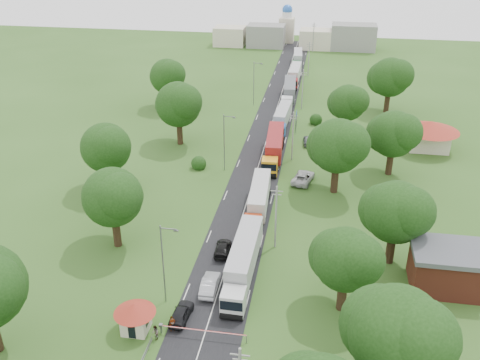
% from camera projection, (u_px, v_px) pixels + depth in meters
% --- Properties ---
extents(ground, '(260.00, 260.00, 0.00)m').
position_uv_depth(ground, '(242.00, 217.00, 77.28)').
color(ground, '#2D501A').
rests_on(ground, ground).
extents(road, '(8.00, 200.00, 0.04)m').
position_uv_depth(road, '(260.00, 160.00, 94.92)').
color(road, black).
rests_on(road, ground).
extents(boom_barrier, '(9.22, 0.35, 1.18)m').
position_uv_depth(boom_barrier, '(190.00, 330.00, 55.02)').
color(boom_barrier, slate).
rests_on(boom_barrier, ground).
extents(guard_booth, '(4.40, 4.40, 3.45)m').
position_uv_depth(guard_booth, '(135.00, 314.00, 55.31)').
color(guard_booth, beige).
rests_on(guard_booth, ground).
extents(info_sign, '(0.12, 3.10, 4.10)m').
position_uv_depth(info_sign, '(296.00, 117.00, 106.04)').
color(info_sign, slate).
rests_on(info_sign, ground).
extents(pole_1, '(1.60, 0.24, 9.00)m').
position_uv_depth(pole_1, '(276.00, 216.00, 68.20)').
color(pole_1, gray).
rests_on(pole_1, ground).
extents(pole_2, '(1.60, 0.24, 9.00)m').
position_uv_depth(pole_2, '(293.00, 136.00, 92.90)').
color(pole_2, gray).
rests_on(pole_2, ground).
extents(pole_3, '(1.60, 0.24, 9.00)m').
position_uv_depth(pole_3, '(302.00, 89.00, 117.59)').
color(pole_3, gray).
rests_on(pole_3, ground).
extents(pole_4, '(1.60, 0.24, 9.00)m').
position_uv_depth(pole_4, '(309.00, 58.00, 142.29)').
color(pole_4, gray).
rests_on(pole_4, ground).
extents(pole_5, '(1.60, 0.24, 9.00)m').
position_uv_depth(pole_5, '(313.00, 37.00, 166.99)').
color(pole_5, gray).
rests_on(pole_5, ground).
extents(lamp_0, '(2.03, 0.22, 10.00)m').
position_uv_depth(lamp_0, '(164.00, 261.00, 57.93)').
color(lamp_0, slate).
rests_on(lamp_0, ground).
extents(lamp_1, '(2.03, 0.22, 10.00)m').
position_uv_depth(lamp_1, '(225.00, 140.00, 88.81)').
color(lamp_1, slate).
rests_on(lamp_1, ground).
extents(lamp_2, '(2.03, 0.22, 10.00)m').
position_uv_depth(lamp_2, '(254.00, 81.00, 119.68)').
color(lamp_2, slate).
rests_on(lamp_2, ground).
extents(tree_1, '(9.60, 9.60, 12.05)m').
position_uv_depth(tree_1, '(397.00, 332.00, 44.81)').
color(tree_1, '#382616').
rests_on(tree_1, ground).
extents(tree_2, '(8.00, 8.00, 10.10)m').
position_uv_depth(tree_2, '(346.00, 259.00, 56.52)').
color(tree_2, '#382616').
rests_on(tree_2, ground).
extents(tree_3, '(8.80, 8.80, 11.07)m').
position_uv_depth(tree_3, '(396.00, 211.00, 64.19)').
color(tree_3, '#382616').
rests_on(tree_3, ground).
extents(tree_4, '(9.60, 9.60, 12.05)m').
position_uv_depth(tree_4, '(338.00, 145.00, 80.83)').
color(tree_4, '#382616').
rests_on(tree_4, ground).
extents(tree_5, '(8.80, 8.80, 11.07)m').
position_uv_depth(tree_5, '(393.00, 134.00, 86.83)').
color(tree_5, '#382616').
rests_on(tree_5, ground).
extents(tree_6, '(8.00, 8.00, 10.10)m').
position_uv_depth(tree_6, '(348.00, 102.00, 103.12)').
color(tree_6, '#382616').
rests_on(tree_6, ground).
extents(tree_7, '(9.60, 9.60, 12.05)m').
position_uv_depth(tree_7, '(390.00, 77.00, 114.50)').
color(tree_7, '#382616').
rests_on(tree_7, ground).
extents(tree_10, '(8.80, 8.80, 11.07)m').
position_uv_depth(tree_10, '(113.00, 197.00, 67.56)').
color(tree_10, '#382616').
rests_on(tree_10, ground).
extents(tree_11, '(8.80, 8.80, 11.07)m').
position_uv_depth(tree_11, '(106.00, 147.00, 81.82)').
color(tree_11, '#382616').
rests_on(tree_11, ground).
extents(tree_12, '(9.60, 9.60, 12.05)m').
position_uv_depth(tree_12, '(178.00, 104.00, 98.31)').
color(tree_12, '#382616').
rests_on(tree_12, ground).
extents(tree_13, '(8.80, 8.80, 11.07)m').
position_uv_depth(tree_13, '(167.00, 76.00, 117.40)').
color(tree_13, '#382616').
rests_on(tree_13, ground).
extents(house_brick, '(8.60, 6.60, 5.20)m').
position_uv_depth(house_brick, '(447.00, 268.00, 61.69)').
color(house_brick, maroon).
rests_on(house_brick, ground).
extents(house_cream, '(10.08, 10.08, 5.80)m').
position_uv_depth(house_cream, '(430.00, 131.00, 97.71)').
color(house_cream, beige).
rests_on(house_cream, ground).
extents(distant_town, '(52.00, 8.00, 8.00)m').
position_uv_depth(distant_town, '(299.00, 37.00, 172.65)').
color(distant_town, gray).
rests_on(distant_town, ground).
extents(church, '(5.00, 5.00, 12.30)m').
position_uv_depth(church, '(287.00, 26.00, 179.54)').
color(church, beige).
rests_on(church, ground).
extents(truck_0, '(2.81, 15.58, 4.32)m').
position_uv_depth(truck_0, '(243.00, 261.00, 63.50)').
color(truck_0, silver).
rests_on(truck_0, ground).
extents(truck_1, '(2.98, 14.39, 3.98)m').
position_uv_depth(truck_1, '(259.00, 200.00, 77.40)').
color(truck_1, '#B73814').
rests_on(truck_1, ground).
extents(truck_2, '(3.38, 15.82, 4.37)m').
position_uv_depth(truck_2, '(274.00, 147.00, 94.36)').
color(truck_2, orange).
rests_on(truck_2, ground).
extents(truck_3, '(2.89, 13.74, 3.80)m').
position_uv_depth(truck_3, '(282.00, 118.00, 108.72)').
color(truck_3, '#1C51AD').
rests_on(truck_3, ground).
extents(truck_4, '(3.33, 15.10, 4.17)m').
position_uv_depth(truck_4, '(289.00, 91.00, 124.15)').
color(truck_4, white).
rests_on(truck_4, ground).
extents(truck_5, '(2.63, 14.31, 3.96)m').
position_uv_depth(truck_5, '(295.00, 75.00, 137.27)').
color(truck_5, maroon).
rests_on(truck_5, ground).
extents(truck_6, '(3.03, 13.53, 3.74)m').
position_uv_depth(truck_6, '(298.00, 58.00, 153.42)').
color(truck_6, '#215A30').
rests_on(truck_6, ground).
extents(car_lane_front, '(2.11, 4.58, 1.52)m').
position_uv_depth(car_lane_front, '(181.00, 313.00, 57.50)').
color(car_lane_front, black).
rests_on(car_lane_front, ground).
extents(car_lane_mid, '(1.90, 5.06, 1.65)m').
position_uv_depth(car_lane_mid, '(210.00, 284.00, 61.84)').
color(car_lane_mid, '#A9ABB2').
rests_on(car_lane_mid, ground).
extents(car_lane_rear, '(2.16, 4.81, 1.37)m').
position_uv_depth(car_lane_rear, '(223.00, 248.00, 68.78)').
color(car_lane_rear, black).
rests_on(car_lane_rear, ground).
extents(car_verge_near, '(4.00, 6.44, 1.66)m').
position_uv_depth(car_verge_near, '(303.00, 177.00, 86.88)').
color(car_verge_near, beige).
rests_on(car_verge_near, ground).
extents(car_verge_far, '(2.17, 4.61, 1.52)m').
position_uv_depth(car_verge_far, '(308.00, 140.00, 101.23)').
color(car_verge_far, '#5A5C62').
rests_on(car_verge_far, ground).
extents(pedestrian_near, '(0.81, 0.73, 1.85)m').
position_uv_depth(pedestrian_near, '(172.00, 324.00, 55.75)').
color(pedestrian_near, gray).
rests_on(pedestrian_near, ground).
extents(pedestrian_booth, '(0.87, 0.99, 1.69)m').
position_uv_depth(pedestrian_booth, '(155.00, 333.00, 54.67)').
color(pedestrian_booth, gray).
rests_on(pedestrian_booth, ground).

